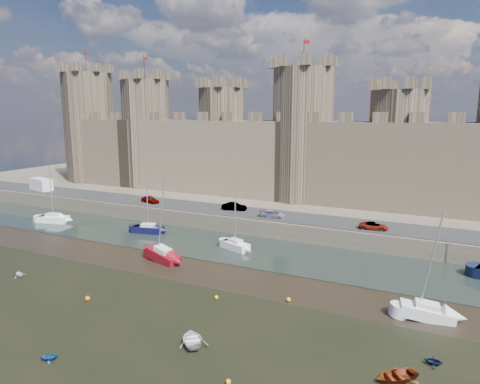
# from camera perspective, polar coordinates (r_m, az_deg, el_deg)

# --- Properties ---
(ground) EXTENTS (160.00, 160.00, 0.00)m
(ground) POSITION_cam_1_polar(r_m,az_deg,el_deg) (40.20, -17.62, -16.75)
(ground) COLOR black
(ground) RESTS_ON ground
(seaweed_patch) EXTENTS (70.00, 34.00, 0.01)m
(seaweed_patch) POSITION_cam_1_polar(r_m,az_deg,el_deg) (36.69, -24.43, -20.06)
(seaweed_patch) COLOR black
(seaweed_patch) RESTS_ON ground
(water_channel) EXTENTS (160.00, 12.00, 0.08)m
(water_channel) POSITION_cam_1_polar(r_m,az_deg,el_deg) (58.44, -1.25, -7.40)
(water_channel) COLOR black
(water_channel) RESTS_ON ground
(quay) EXTENTS (160.00, 60.00, 2.50)m
(quay) POSITION_cam_1_polar(r_m,az_deg,el_deg) (90.74, 9.08, -0.19)
(quay) COLOR #4C443A
(quay) RESTS_ON ground
(road) EXTENTS (160.00, 7.00, 0.10)m
(road) POSITION_cam_1_polar(r_m,az_deg,el_deg) (66.49, 2.65, -2.91)
(road) COLOR black
(road) RESTS_ON quay
(castle) EXTENTS (108.50, 11.00, 29.00)m
(castle) POSITION_cam_1_polar(r_m,az_deg,el_deg) (78.18, 6.32, 5.86)
(castle) COLOR #42382B
(castle) RESTS_ON quay
(car_0) EXTENTS (4.03, 2.55, 1.28)m
(car_0) POSITION_cam_1_polar(r_m,az_deg,el_deg) (75.78, -11.90, -0.99)
(car_0) COLOR gray
(car_0) RESTS_ON quay
(car_1) EXTENTS (4.14, 2.06, 1.31)m
(car_1) POSITION_cam_1_polar(r_m,az_deg,el_deg) (68.58, -0.78, -1.96)
(car_1) COLOR gray
(car_1) RESTS_ON quay
(car_2) EXTENTS (4.00, 1.91, 1.13)m
(car_2) POSITION_cam_1_polar(r_m,az_deg,el_deg) (64.08, 4.42, -2.99)
(car_2) COLOR gray
(car_2) RESTS_ON quay
(car_3) EXTENTS (3.97, 2.13, 1.06)m
(car_3) POSITION_cam_1_polar(r_m,az_deg,el_deg) (60.33, 17.42, -4.36)
(car_3) COLOR gray
(car_3) RESTS_ON quay
(van) EXTENTS (5.94, 3.47, 2.43)m
(van) POSITION_cam_1_polar(r_m,az_deg,el_deg) (94.82, -25.00, 0.91)
(van) COLOR white
(van) RESTS_ON quay
(sailboat_0) EXTENTS (5.32, 3.17, 9.33)m
(sailboat_0) POSITION_cam_1_polar(r_m,az_deg,el_deg) (77.49, -23.63, -3.22)
(sailboat_0) COLOR white
(sailboat_0) RESTS_ON ground
(sailboat_1) EXTENTS (4.79, 2.69, 9.06)m
(sailboat_1) POSITION_cam_1_polar(r_m,az_deg,el_deg) (66.36, -12.11, -4.79)
(sailboat_1) COLOR black
(sailboat_1) RESTS_ON ground
(sailboat_2) EXTENTS (4.44, 2.92, 8.93)m
(sailboat_2) POSITION_cam_1_polar(r_m,az_deg,el_deg) (57.33, -0.63, -7.02)
(sailboat_2) COLOR white
(sailboat_2) RESTS_ON ground
(sailboat_4) EXTENTS (5.14, 3.08, 11.25)m
(sailboat_4) POSITION_cam_1_polar(r_m,az_deg,el_deg) (53.97, -10.21, -8.26)
(sailboat_4) COLOR maroon
(sailboat_4) RESTS_ON ground
(sailboat_5) EXTENTS (4.84, 2.58, 9.92)m
(sailboat_5) POSITION_cam_1_polar(r_m,az_deg,el_deg) (42.75, 23.66, -14.38)
(sailboat_5) COLOR silver
(sailboat_5) RESTS_ON ground
(dinghy_1) EXTENTS (1.70, 1.65, 0.68)m
(dinghy_1) POSITION_cam_1_polar(r_m,az_deg,el_deg) (36.73, -24.11, -19.39)
(dinghy_1) COLOR navy
(dinghy_1) RESTS_ON ground
(dinghy_2) EXTENTS (3.78, 3.93, 0.66)m
(dinghy_2) POSITION_cam_1_polar(r_m,az_deg,el_deg) (36.15, -6.35, -18.98)
(dinghy_2) COLOR silver
(dinghy_2) RESTS_ON ground
(dinghy_3) EXTENTS (1.58, 1.43, 0.72)m
(dinghy_3) POSITION_cam_1_polar(r_m,az_deg,el_deg) (54.40, -27.36, -9.68)
(dinghy_3) COLOR white
(dinghy_3) RESTS_ON ground
(dinghy_4) EXTENTS (3.79, 3.72, 0.64)m
(dinghy_4) POSITION_cam_1_polar(r_m,az_deg,el_deg) (33.69, 20.07, -22.06)
(dinghy_4) COLOR maroon
(dinghy_4) RESTS_ON ground
(dinghy_7) EXTENTS (1.37, 1.20, 0.69)m
(dinghy_7) POSITION_cam_1_polar(r_m,az_deg,el_deg) (36.18, 24.40, -19.89)
(dinghy_7) COLOR #0E1933
(dinghy_7) RESTS_ON ground
(buoy_0) EXTENTS (0.49, 0.49, 0.49)m
(buoy_0) POSITION_cam_1_polar(r_m,az_deg,el_deg) (45.43, -19.66, -13.22)
(buoy_0) COLOR #FF620B
(buoy_0) RESTS_ON ground
(buoy_1) EXTENTS (0.41, 0.41, 0.41)m
(buoy_1) POSITION_cam_1_polar(r_m,az_deg,el_deg) (43.32, -3.17, -13.85)
(buoy_1) COLOR #F5AD0A
(buoy_1) RESTS_ON ground
(buoy_2) EXTENTS (0.38, 0.38, 0.38)m
(buoy_2) POSITION_cam_1_polar(r_m,az_deg,el_deg) (31.67, -1.57, -23.96)
(buoy_2) COLOR orange
(buoy_2) RESTS_ON ground
(buoy_3) EXTENTS (0.46, 0.46, 0.46)m
(buoy_3) POSITION_cam_1_polar(r_m,az_deg,el_deg) (42.98, 6.48, -14.08)
(buoy_3) COLOR orange
(buoy_3) RESTS_ON ground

